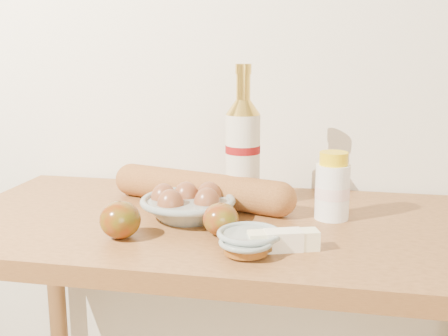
{
  "coord_description": "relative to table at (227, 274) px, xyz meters",
  "views": [
    {
      "loc": [
        0.22,
        0.06,
        1.27
      ],
      "look_at": [
        0.0,
        1.15,
        1.02
      ],
      "focal_mm": 45.0,
      "sensor_mm": 36.0,
      "label": 1
    }
  ],
  "objects": [
    {
      "name": "back_wall",
      "position": [
        0.0,
        0.33,
        0.52
      ],
      "size": [
        3.5,
        0.02,
        2.6
      ],
      "primitive_type": "cube",
      "color": "white",
      "rests_on": "ground"
    },
    {
      "name": "apple_redgreen_front",
      "position": [
        -0.18,
        -0.15,
        0.16
      ],
      "size": [
        0.1,
        0.1,
        0.07
      ],
      "rotation": [
        0.0,
        0.0,
        0.28
      ],
      "color": "maroon",
      "rests_on": "table"
    },
    {
      "name": "syrup_bowl",
      "position": [
        0.07,
        -0.19,
        0.14
      ],
      "size": [
        0.12,
        0.12,
        0.03
      ],
      "rotation": [
        0.0,
        0.0,
        0.23
      ],
      "color": "gray",
      "rests_on": "table"
    },
    {
      "name": "butter_stick",
      "position": [
        0.14,
        -0.16,
        0.14
      ],
      "size": [
        0.13,
        0.08,
        0.04
      ],
      "rotation": [
        0.0,
        0.0,
        0.33
      ],
      "color": "#FFF9C5",
      "rests_on": "table"
    },
    {
      "name": "egg_bowl",
      "position": [
        -0.08,
        -0.01,
        0.15
      ],
      "size": [
        0.26,
        0.26,
        0.07
      ],
      "rotation": [
        0.0,
        0.0,
        0.36
      ],
      "color": "gray",
      "rests_on": "table"
    },
    {
      "name": "bourbon_bottle",
      "position": [
        0.02,
        0.11,
        0.26
      ],
      "size": [
        0.1,
        0.1,
        0.32
      ],
      "rotation": [
        0.0,
        0.0,
        -0.39
      ],
      "color": "beige",
      "rests_on": "table"
    },
    {
      "name": "cream_bottle",
      "position": [
        0.22,
        0.05,
        0.19
      ],
      "size": [
        0.1,
        0.1,
        0.15
      ],
      "rotation": [
        0.0,
        0.0,
        0.38
      ],
      "color": "white",
      "rests_on": "table"
    },
    {
      "name": "baguette",
      "position": [
        -0.08,
        0.1,
        0.16
      ],
      "size": [
        0.47,
        0.2,
        0.08
      ],
      "rotation": [
        0.0,
        0.0,
        -0.28
      ],
      "color": "#A76933",
      "rests_on": "table"
    },
    {
      "name": "sugar_bowl",
      "position": [
        0.07,
        -0.16,
        0.14
      ],
      "size": [
        0.15,
        0.15,
        0.03
      ],
      "rotation": [
        0.0,
        0.0,
        -0.25
      ],
      "color": "gray",
      "rests_on": "table"
    },
    {
      "name": "apple_redgreen_right",
      "position": [
        0.01,
        -0.1,
        0.16
      ],
      "size": [
        0.08,
        0.08,
        0.07
      ],
      "rotation": [
        0.0,
        0.0,
        0.19
      ],
      "color": "maroon",
      "rests_on": "table"
    },
    {
      "name": "table",
      "position": [
        0.0,
        0.0,
        0.0
      ],
      "size": [
        1.2,
        0.6,
        0.9
      ],
      "color": "#9F6633",
      "rests_on": "ground"
    }
  ]
}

